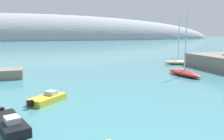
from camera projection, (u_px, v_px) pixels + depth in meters
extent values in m
ellipsoid|color=#999EA8|center=(18.00, 40.00, 194.73)|extent=(366.01, 54.44, 43.57)
ellipsoid|color=red|center=(184.00, 73.00, 35.92)|extent=(2.76, 7.02, 0.81)
cylinder|color=silver|center=(186.00, 42.00, 35.16)|extent=(0.17, 0.17, 8.73)
cube|color=silver|center=(186.00, 69.00, 35.52)|extent=(0.40, 3.07, 0.10)
ellipsoid|color=#C6B284|center=(178.00, 62.00, 48.93)|extent=(6.00, 3.62, 0.82)
cylinder|color=silver|center=(179.00, 38.00, 48.14)|extent=(0.17, 0.17, 9.08)
cube|color=silver|center=(177.00, 59.00, 48.80)|extent=(2.46, 0.78, 0.10)
cube|color=black|center=(10.00, 124.00, 16.26)|extent=(3.04, 4.99, 0.66)
cube|color=black|center=(2.00, 111.00, 18.32)|extent=(0.49, 0.54, 0.59)
cube|color=#B2B7C1|center=(12.00, 120.00, 15.61)|extent=(1.25, 1.38, 0.40)
cube|color=yellow|center=(47.00, 99.00, 22.33)|extent=(3.79, 3.78, 0.61)
cube|color=black|center=(30.00, 103.00, 20.52)|extent=(0.57, 0.57, 0.55)
cube|color=#B2B7C1|center=(51.00, 93.00, 22.72)|extent=(1.35, 1.35, 0.40)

